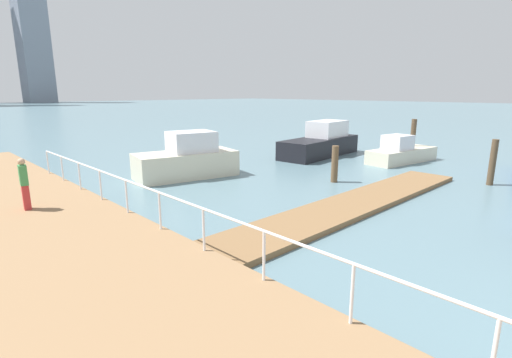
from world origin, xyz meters
name	(u,v)px	position (x,y,z in m)	size (l,w,h in m)	color
ground_plane	(126,176)	(0.00, 20.00, 0.00)	(300.00, 300.00, 0.00)	slate
floating_dock	(352,205)	(3.57, 9.24, 0.09)	(14.13, 2.00, 0.18)	olive
boardwalk_railing	(231,227)	(-3.15, 8.10, 1.26)	(0.06, 26.26, 1.08)	white
dock_piling_0	(413,139)	(15.13, 12.27, 1.23)	(0.31, 0.31, 2.46)	brown
dock_piling_2	(335,164)	(6.36, 11.97, 0.85)	(0.31, 0.31, 1.70)	brown
dock_piling_4	(493,162)	(10.98, 6.78, 1.03)	(0.28, 0.28, 2.06)	brown
moored_boat_0	(187,160)	(2.10, 17.65, 0.86)	(5.18, 3.06, 2.22)	beige
moored_boat_2	(401,153)	(13.45, 12.16, 0.57)	(5.10, 2.29, 1.65)	beige
moored_boat_3	(321,143)	(12.05, 16.94, 0.84)	(6.84, 2.83, 2.22)	black
pedestrian_0	(24,183)	(-5.33, 15.71, 1.27)	(0.26, 0.38, 1.67)	#BF3333
skyline_tower_4	(32,38)	(34.06, 163.75, 23.25)	(9.31, 11.00, 46.51)	gray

